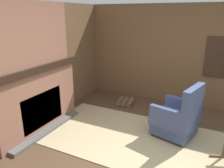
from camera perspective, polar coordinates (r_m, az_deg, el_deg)
name	(u,v)px	position (r m, az deg, el deg)	size (l,w,h in m)	color
ground_plane	(157,163)	(3.53, 11.70, -19.66)	(14.00, 14.00, 0.00)	#4C3523
wood_panel_wall_left	(24,69)	(4.27, -21.93, 3.75)	(0.06, 5.59, 2.36)	brown
wood_panel_wall_back	(190,57)	(5.39, 19.79, 6.75)	(5.59, 0.09, 2.36)	brown
fireplace_hearth	(36,99)	(4.29, -19.22, -3.64)	(0.54, 2.00, 1.27)	#93604C
chimney_breast	(28,34)	(4.03, -21.08, 12.11)	(0.29, 1.67, 1.07)	#93604C
area_rug	(140,139)	(4.02, 7.39, -14.17)	(3.64, 1.82, 0.01)	tan
armchair	(178,118)	(4.10, 16.76, -8.57)	(0.84, 0.84, 0.99)	#3D4C75
firewood_stack	(125,102)	(5.38, 3.42, -4.65)	(0.44, 0.48, 0.13)	brown
storage_case	(38,59)	(4.25, -18.84, 6.13)	(0.15, 0.22, 0.12)	brown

